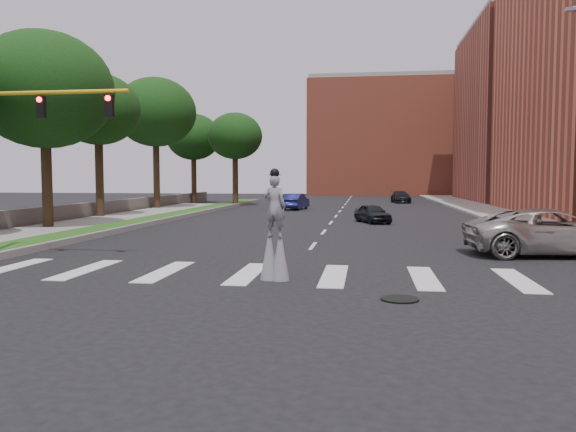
{
  "coord_description": "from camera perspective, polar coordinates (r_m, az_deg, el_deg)",
  "views": [
    {
      "loc": [
        2.2,
        -15.26,
        2.89
      ],
      "look_at": [
        -0.16,
        1.63,
        1.7
      ],
      "focal_mm": 35.0,
      "sensor_mm": 36.0,
      "label": 1
    }
  ],
  "objects": [
    {
      "name": "car_near",
      "position": [
        35.68,
        8.58,
        0.26
      ],
      "size": [
        2.62,
        3.75,
        1.18
      ],
      "primitive_type": "imported",
      "rotation": [
        0.0,
        0.0,
        0.39
      ],
      "color": "black",
      "rests_on": "ground"
    },
    {
      "name": "car_mid",
      "position": [
        49.72,
        0.78,
        1.48
      ],
      "size": [
        2.1,
        4.48,
        1.42
      ],
      "primitive_type": "imported",
      "rotation": [
        0.0,
        0.0,
        3.0
      ],
      "color": "navy",
      "rests_on": "ground"
    },
    {
      "name": "sidewalk_left",
      "position": [
        30.41,
        -25.4,
        -1.68
      ],
      "size": [
        4.0,
        60.0,
        0.18
      ],
      "primitive_type": "cube",
      "color": "gray",
      "rests_on": "ground"
    },
    {
      "name": "car_far",
      "position": [
        63.83,
        11.38,
        1.91
      ],
      "size": [
        2.21,
        4.62,
        1.3
      ],
      "primitive_type": "imported",
      "rotation": [
        0.0,
        0.0,
        0.09
      ],
      "color": "black",
      "rests_on": "ground"
    },
    {
      "name": "median_curb",
      "position": [
        37.56,
        -11.74,
        -0.29
      ],
      "size": [
        0.2,
        60.0,
        0.28
      ],
      "primitive_type": "cube",
      "color": "gray",
      "rests_on": "ground"
    },
    {
      "name": "tree_2",
      "position": [
        33.66,
        -23.53,
        11.63
      ],
      "size": [
        7.4,
        7.4,
        10.72
      ],
      "color": "black",
      "rests_on": "ground"
    },
    {
      "name": "tree_3",
      "position": [
        41.34,
        -18.75,
        10.17
      ],
      "size": [
        5.78,
        5.78,
        10.0
      ],
      "color": "black",
      "rests_on": "ground"
    },
    {
      "name": "traffic_signal",
      "position": [
        21.87,
        -25.46,
        6.91
      ],
      "size": [
        5.3,
        0.23,
        6.2
      ],
      "color": "black",
      "rests_on": "ground"
    },
    {
      "name": "tree_4",
      "position": [
        51.05,
        -13.31,
        10.19
      ],
      "size": [
        7.07,
        7.07,
        11.53
      ],
      "color": "black",
      "rests_on": "ground"
    },
    {
      "name": "grass_median",
      "position": [
        37.93,
        -13.23,
        -0.29
      ],
      "size": [
        2.0,
        60.0,
        0.25
      ],
      "primitive_type": "cube",
      "color": "#214E16",
      "rests_on": "ground"
    },
    {
      "name": "stilt_performer",
      "position": [
        15.68,
        -1.36,
        -2.02
      ],
      "size": [
        0.83,
        0.58,
        3.13
      ],
      "rotation": [
        0.0,
        0.0,
        2.94
      ],
      "color": "black",
      "rests_on": "ground"
    },
    {
      "name": "ground_plane",
      "position": [
        15.69,
        -0.23,
        -6.63
      ],
      "size": [
        160.0,
        160.0,
        0.0
      ],
      "primitive_type": "plane",
      "color": "black",
      "rests_on": "ground"
    },
    {
      "name": "building_far",
      "position": [
        72.38,
        24.13,
        9.29
      ],
      "size": [
        16.0,
        22.0,
        20.0
      ],
      "primitive_type": "cube",
      "color": "#AC523F",
      "rests_on": "ground"
    },
    {
      "name": "sidewalk_right",
      "position": [
        41.65,
        22.26,
        -0.16
      ],
      "size": [
        5.0,
        90.0,
        0.18
      ],
      "primitive_type": "cube",
      "color": "gray",
      "rests_on": "ground"
    },
    {
      "name": "manhole",
      "position": [
        13.59,
        11.28,
        -8.28
      ],
      "size": [
        0.9,
        0.9,
        0.04
      ],
      "primitive_type": "cylinder",
      "color": "black",
      "rests_on": "ground"
    },
    {
      "name": "suv_crossing",
      "position": [
        22.8,
        25.29,
        -1.5
      ],
      "size": [
        6.45,
        3.45,
        1.72
      ],
      "primitive_type": "imported",
      "rotation": [
        0.0,
        0.0,
        1.67
      ],
      "color": "#B0AEA6",
      "rests_on": "ground"
    },
    {
      "name": "stone_wall",
      "position": [
        41.98,
        -19.27,
        0.58
      ],
      "size": [
        0.5,
        56.0,
        1.1
      ],
      "primitive_type": "cube",
      "color": "#59534C",
      "rests_on": "ground"
    },
    {
      "name": "building_backdrop",
      "position": [
        93.54,
        10.37,
        7.68
      ],
      "size": [
        26.0,
        14.0,
        18.0
      ],
      "primitive_type": "cube",
      "color": "#CC5C40",
      "rests_on": "ground"
    },
    {
      "name": "tree_6",
      "position": [
        56.19,
        -5.4,
        8.04
      ],
      "size": [
        5.4,
        5.4,
        9.22
      ],
      "color": "black",
      "rests_on": "ground"
    },
    {
      "name": "tree_5",
      "position": [
        62.03,
        -9.58,
        7.88
      ],
      "size": [
        5.86,
        5.86,
        9.69
      ],
      "color": "black",
      "rests_on": "ground"
    }
  ]
}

